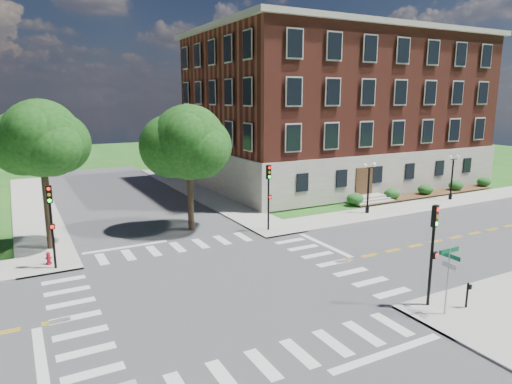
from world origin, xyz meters
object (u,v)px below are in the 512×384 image
twin_lamp_east (452,174)px  street_sign_pole (449,268)px  traffic_signal_se (433,242)px  push_button_post (468,294)px  traffic_signal_nw (51,216)px  fire_hydrant (49,259)px  twin_lamp_west (368,185)px  traffic_signal_ne (269,189)px

twin_lamp_east → street_sign_pole: bearing=-141.5°
traffic_signal_se → push_button_post: 2.93m
traffic_signal_nw → push_button_post: traffic_signal_nw is taller
traffic_signal_nw → fire_hydrant: traffic_signal_nw is taller
street_sign_pole → traffic_signal_se: bearing=85.1°
fire_hydrant → traffic_signal_nw: bearing=-71.3°
twin_lamp_west → push_button_post: bearing=-117.1°
street_sign_pole → push_button_post: street_sign_pole is taller
twin_lamp_west → fire_hydrant: bearing=-178.9°
twin_lamp_west → fire_hydrant: 24.73m
traffic_signal_se → fire_hydrant: 21.03m
traffic_signal_nw → street_sign_pole: bearing=-44.1°
twin_lamp_west → traffic_signal_nw: bearing=-176.9°
twin_lamp_east → fire_hydrant: 35.24m
traffic_signal_ne → twin_lamp_west: size_ratio=1.13×
traffic_signal_nw → fire_hydrant: size_ratio=6.40×
traffic_signal_ne → fire_hydrant: 15.04m
traffic_signal_se → traffic_signal_nw: size_ratio=1.00×
fire_hydrant → twin_lamp_west: bearing=1.1°
traffic_signal_ne → push_button_post: 15.61m
twin_lamp_west → street_sign_pole: 18.37m
traffic_signal_se → street_sign_pole: (-0.09, -1.01, -0.88)m
traffic_signal_ne → street_sign_pole: 15.32m
traffic_signal_nw → twin_lamp_west: traffic_signal_nw is taller
twin_lamp_east → fire_hydrant: (-35.17, -0.70, -2.06)m
traffic_signal_ne → traffic_signal_nw: 14.53m
traffic_signal_ne → twin_lamp_east: bearing=1.8°
push_button_post → fire_hydrant: push_button_post is taller
traffic_signal_nw → twin_lamp_east: traffic_signal_nw is taller
street_sign_pole → fire_hydrant: bearing=134.8°
traffic_signal_nw → traffic_signal_se: bearing=-41.8°
traffic_signal_ne → push_button_post: bearing=-83.3°
traffic_signal_nw → push_button_post: size_ratio=4.00×
twin_lamp_east → traffic_signal_nw: bearing=-177.5°
twin_lamp_west → fire_hydrant: (-24.64, -0.49, -2.06)m
street_sign_pole → push_button_post: size_ratio=2.58×
traffic_signal_ne → traffic_signal_se: bearing=-88.2°
push_button_post → fire_hydrant: 22.55m
twin_lamp_west → fire_hydrant: size_ratio=5.64×
traffic_signal_ne → push_button_post: size_ratio=4.00×
twin_lamp_west → street_sign_pole: (-9.48, -15.73, -0.21)m
traffic_signal_se → twin_lamp_east: (19.93, 14.93, -0.66)m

